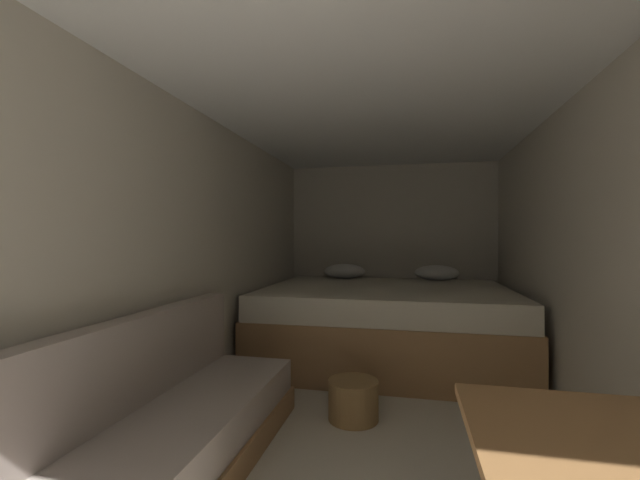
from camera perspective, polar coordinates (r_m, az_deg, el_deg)
name	(u,v)px	position (r m, az deg, el deg)	size (l,w,h in m)	color
ground_plane	(371,440)	(2.63, 7.18, -26.19)	(7.12, 7.12, 0.00)	beige
wall_back	(391,250)	(4.94, 9.95, -1.46)	(2.52, 0.05, 2.05)	beige
wall_left	(179,261)	(2.76, -19.27, -2.75)	(0.05, 5.12, 2.05)	beige
wall_right	(612,266)	(2.56, 35.92, -3.01)	(0.05, 5.12, 2.05)	beige
ceiling_slab	(371,82)	(2.52, 7.20, 21.32)	(2.52, 5.12, 0.05)	white
bed	(386,322)	(4.04, 9.32, -11.41)	(2.30, 1.84, 0.87)	#9E7247
sofa_left	(132,457)	(2.09, -25.04, -26.07)	(0.63, 2.38, 0.78)	#9E7247
wicker_basket	(353,400)	(2.81, 4.74, -21.59)	(0.32, 0.32, 0.25)	olive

